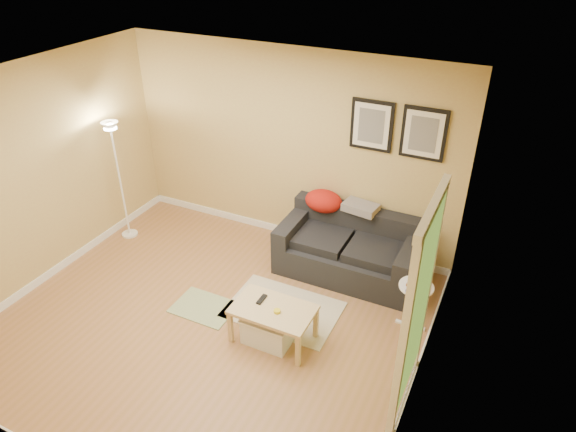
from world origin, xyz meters
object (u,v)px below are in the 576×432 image
Objects in this scene: sofa at (349,247)px; floor_lamp at (121,185)px; storage_bin at (269,329)px; coffee_table at (273,324)px; side_table at (413,306)px; book_stack at (418,284)px.

floor_lamp is at bearing -170.41° from sofa.
storage_bin is (-0.34, -1.50, -0.22)m from sofa.
coffee_table reaches higher than storage_bin.
book_stack is (0.02, -0.02, 0.32)m from side_table.
floor_lamp reaches higher than coffee_table.
sofa is at bearing 143.45° from book_stack.
storage_bin is 1.63m from book_stack.
side_table is (1.26, 0.82, 0.07)m from coffee_table.
storage_bin is 0.31× the size of floor_lamp.
sofa is at bearing 9.59° from floor_lamp.
side_table is at bearing 33.44° from storage_bin.
storage_bin is at bearing -146.56° from side_table.
sofa is 6.60× the size of book_stack.
floor_lamp reaches higher than book_stack.
storage_bin is 1.57m from side_table.
floor_lamp is (-2.72, 0.98, 0.63)m from storage_bin.
floor_lamp reaches higher than storage_bin.
coffee_table is (-0.30, -1.46, -0.16)m from sofa.
floor_lamp reaches higher than sofa.
book_stack is (1.28, 0.80, 0.39)m from coffee_table.
coffee_table is at bearing -101.48° from sofa.
book_stack is at bearing -48.71° from side_table.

